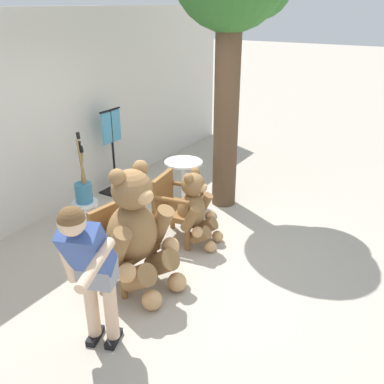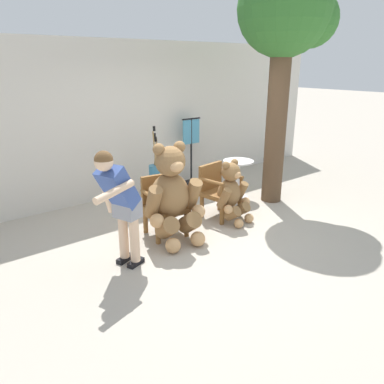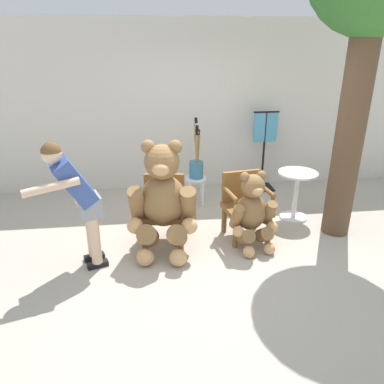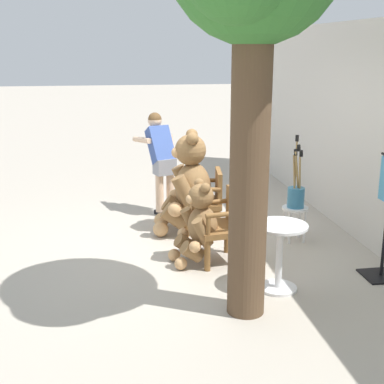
# 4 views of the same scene
# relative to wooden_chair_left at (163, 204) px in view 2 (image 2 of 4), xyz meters

# --- Properties ---
(ground_plane) EXTENTS (60.00, 60.00, 0.00)m
(ground_plane) POSITION_rel_wooden_chair_left_xyz_m (0.54, -0.41, -0.46)
(ground_plane) COLOR #B2A899
(back_wall) EXTENTS (10.00, 0.16, 2.80)m
(back_wall) POSITION_rel_wooden_chair_left_xyz_m (0.54, 1.99, 0.94)
(back_wall) COLOR beige
(back_wall) RESTS_ON ground
(wooden_chair_left) EXTENTS (0.62, 0.59, 0.86)m
(wooden_chair_left) POSITION_rel_wooden_chair_left_xyz_m (0.00, 0.00, 0.00)
(wooden_chair_left) COLOR brown
(wooden_chair_left) RESTS_ON ground
(wooden_chair_right) EXTENTS (0.63, 0.60, 0.86)m
(wooden_chair_right) POSITION_rel_wooden_chair_left_xyz_m (1.07, -0.00, 0.00)
(wooden_chair_right) COLOR brown
(wooden_chair_right) RESTS_ON ground
(teddy_bear_large) EXTENTS (0.86, 0.84, 1.40)m
(teddy_bear_large) POSITION_rel_wooden_chair_left_xyz_m (-0.02, -0.26, 0.22)
(teddy_bear_large) COLOR olive
(teddy_bear_large) RESTS_ON ground
(teddy_bear_small) EXTENTS (0.61, 0.60, 0.99)m
(teddy_bear_small) POSITION_rel_wooden_chair_left_xyz_m (1.09, -0.29, 0.02)
(teddy_bear_small) COLOR olive
(teddy_bear_small) RESTS_ON ground
(person_visitor) EXTENTS (0.74, 0.65, 1.51)m
(person_visitor) POSITION_rel_wooden_chair_left_xyz_m (-0.95, -0.52, 0.44)
(person_visitor) COLOR black
(person_visitor) RESTS_ON ground
(white_stool) EXTENTS (0.34, 0.34, 0.46)m
(white_stool) POSITION_rel_wooden_chair_left_xyz_m (0.56, 1.07, -0.11)
(white_stool) COLOR white
(white_stool) RESTS_ON ground
(brush_bucket) EXTENTS (0.22, 0.22, 0.94)m
(brush_bucket) POSITION_rel_wooden_chair_left_xyz_m (0.56, 1.07, 0.19)
(brush_bucket) COLOR teal
(brush_bucket) RESTS_ON white_stool
(round_side_table) EXTENTS (0.56, 0.56, 0.72)m
(round_side_table) POSITION_rel_wooden_chair_left_xyz_m (1.93, 0.41, -0.01)
(round_side_table) COLOR white
(round_side_table) RESTS_ON ground
(patio_tree) EXTENTS (1.58, 1.50, 3.97)m
(patio_tree) POSITION_rel_wooden_chair_left_xyz_m (2.41, -0.09, 2.58)
(patio_tree) COLOR brown
(patio_tree) RESTS_ON ground
(clothing_display_stand) EXTENTS (0.44, 0.40, 1.36)m
(clothing_display_stand) POSITION_rel_wooden_chair_left_xyz_m (1.81, 1.64, 0.26)
(clothing_display_stand) COLOR black
(clothing_display_stand) RESTS_ON ground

